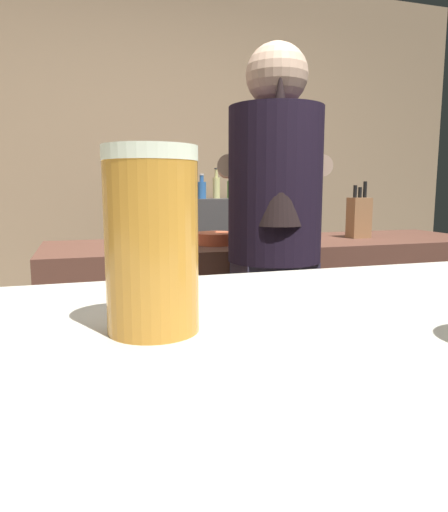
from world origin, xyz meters
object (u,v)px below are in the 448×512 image
(bartender, at_px, (274,241))
(mixing_bowl, at_px, (215,238))
(bottle_vinegar, at_px, (232,188))
(bottle_hot_sauce, at_px, (216,187))
(knife_block, at_px, (359,217))
(bottle_soy, at_px, (202,189))
(chefs_knife, at_px, (295,240))
(pint_glass_far, at_px, (152,241))
(bottle_olive_oil, at_px, (165,188))

(bartender, distance_m, mixing_bowl, 0.42)
(bottle_vinegar, distance_m, bottle_hot_sauce, 0.12)
(knife_block, bearing_deg, bottle_soy, 111.32)
(chefs_knife, distance_m, pint_glass_far, 1.85)
(knife_block, height_order, bottle_olive_oil, bottle_olive_oil)
(pint_glass_far, distance_m, bottle_olive_oil, 3.03)
(chefs_knife, xyz_separation_m, bottle_soy, (-0.12, 1.29, 0.24))
(chefs_knife, height_order, bottle_olive_oil, bottle_olive_oil)
(bottle_olive_oil, xyz_separation_m, bottle_soy, (0.25, -0.09, -0.01))
(pint_glass_far, distance_m, bottle_soy, 3.00)
(bottle_hot_sauce, bearing_deg, bottle_vinegar, -18.61)
(bartender, xyz_separation_m, pint_glass_far, (-0.62, -1.19, 0.15))
(knife_block, xyz_separation_m, bottle_hot_sauce, (-0.35, 1.36, 0.15))
(bottle_vinegar, bearing_deg, bottle_soy, -164.53)
(mixing_bowl, xyz_separation_m, pint_glass_far, (-0.51, -1.59, 0.18))
(chefs_knife, relative_size, bottle_olive_oil, 1.26)
(pint_glass_far, height_order, bottle_hot_sauce, bottle_hot_sauce)
(bottle_olive_oil, bearing_deg, chefs_knife, -75.04)
(chefs_knife, bearing_deg, knife_block, 16.52)
(bartender, bearing_deg, bottle_soy, 10.94)
(mixing_bowl, xyz_separation_m, bottle_hot_sauce, (0.42, 1.41, 0.23))
(bottle_vinegar, bearing_deg, bottle_hot_sauce, 161.39)
(mixing_bowl, height_order, chefs_knife, mixing_bowl)
(bottle_soy, height_order, bottle_hot_sauce, bottle_hot_sauce)
(knife_block, relative_size, bottle_olive_oil, 1.47)
(bartender, bearing_deg, knife_block, -38.95)
(bartender, bearing_deg, pint_glass_far, 168.87)
(knife_block, bearing_deg, pint_glass_far, -127.78)
(pint_glass_far, xyz_separation_m, bottle_soy, (0.79, 2.89, 0.03))
(knife_block, bearing_deg, bottle_hot_sauce, 104.33)
(mixing_bowl, height_order, bottle_olive_oil, bottle_olive_oil)
(bartender, bearing_deg, bottle_olive_oil, 19.21)
(bartender, xyz_separation_m, bottle_olive_oil, (-0.09, 1.79, 0.19))
(bottle_vinegar, bearing_deg, pint_glass_far, -109.30)
(bartender, relative_size, pint_glass_far, 11.28)
(bottle_olive_oil, distance_m, bottle_soy, 0.27)
(pint_glass_far, xyz_separation_m, bottle_hot_sauce, (0.93, 3.00, 0.05))
(chefs_knife, xyz_separation_m, bottle_vinegar, (0.13, 1.36, 0.24))
(bottle_olive_oil, height_order, bottle_soy, bottle_olive_oil)
(bottle_hot_sauce, bearing_deg, bottle_olive_oil, -177.29)
(chefs_knife, bearing_deg, bottle_vinegar, 94.28)
(bottle_soy, bearing_deg, pint_glass_far, -105.19)
(mixing_bowl, relative_size, bottle_olive_oil, 0.98)
(mixing_bowl, relative_size, pint_glass_far, 1.28)
(bottle_olive_oil, bearing_deg, bottle_soy, -19.54)
(mixing_bowl, distance_m, bottle_hot_sauce, 1.48)
(knife_block, bearing_deg, bottle_vinegar, 100.12)
(knife_block, height_order, pint_glass_far, same)
(bartender, height_order, mixing_bowl, bartender)
(bottle_vinegar, bearing_deg, mixing_bowl, -111.03)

